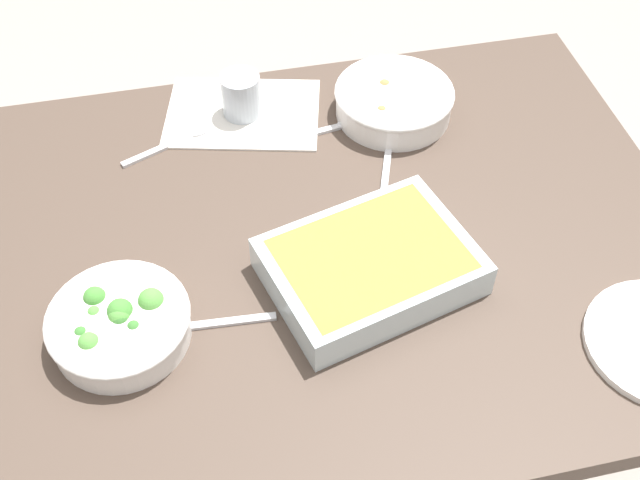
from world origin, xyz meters
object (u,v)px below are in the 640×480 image
Objects in this scene: stew_bowl at (394,100)px; spoon_by_stew at (326,129)px; spoon_by_broccoli at (199,325)px; spoon_spare at (179,140)px; drink_cup at (241,98)px; baking_dish at (370,265)px; broccoli_bowl at (120,323)px; fork_on_table at (385,182)px.

spoon_by_stew is (0.13, 0.02, -0.03)m from stew_bowl.
spoon_by_stew is 0.47m from spoon_by_broccoli.
spoon_by_stew is at bearing 9.01° from stew_bowl.
drink_cup is at bearing -157.20° from spoon_spare.
spoon_spare is at bearing -55.94° from baking_dish.
drink_cup is (0.13, -0.43, 0.00)m from baking_dish.
stew_bowl is at bearing -142.69° from broccoli_bowl.
broccoli_bowl is at bearing 73.17° from spoon_spare.
broccoli_bowl is 0.59× the size of baking_dish.
spoon_by_broccoli is at bearing 88.34° from spoon_spare.
fork_on_table is at bearing 151.58° from spoon_spare.
spoon_by_stew is at bearing -135.90° from broccoli_bowl.
stew_bowl is 1.27× the size of fork_on_table.
stew_bowl is 1.24× the size of spoon_by_broccoli.
drink_cup is 0.14m from spoon_spare.
baking_dish is 0.27m from spoon_by_broccoli.
spoon_by_broccoli is at bearing 7.10° from baking_dish.
broccoli_bowl is at bearing 44.10° from spoon_by_stew.
stew_bowl reaches higher than spoon_spare.
fork_on_table is (-0.34, -0.23, -0.00)m from spoon_by_broccoli.
spoon_by_stew is 1.00× the size of spoon_by_broccoli.
baking_dish is 0.45m from drink_cup.
stew_bowl and baking_dish have the same top height.
broccoli_bowl reaches higher than spoon_by_broccoli.
drink_cup is (0.27, -0.06, 0.01)m from stew_bowl.
broccoli_bowl is 0.50m from fork_on_table.
stew_bowl is 1.30× the size of spoon_spare.
stew_bowl reaches higher than spoon_by_stew.
stew_bowl is 0.65m from broccoli_bowl.
fork_on_table is at bearing 132.22° from drink_cup.
stew_bowl is at bearing -135.38° from spoon_by_broccoli.
baking_dish is 0.45m from spoon_spare.
broccoli_bowl is 0.11m from spoon_by_broccoli.
baking_dish is at bearing 124.06° from spoon_spare.
baking_dish is at bearing -176.17° from broccoli_bowl.
spoon_spare is (0.12, 0.05, -0.03)m from drink_cup.
fork_on_table is (-0.08, -0.20, -0.03)m from baking_dish.
spoon_by_stew is (-0.01, -0.35, -0.03)m from baking_dish.
stew_bowl is 0.14m from spoon_by_stew.
stew_bowl is 1.24× the size of spoon_by_stew.
spoon_by_broccoli is 1.04× the size of spoon_spare.
drink_cup is at bearing -106.26° from spoon_by_broccoli.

